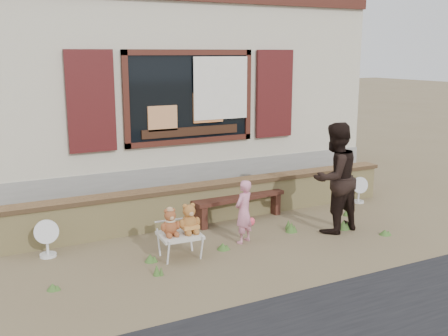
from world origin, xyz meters
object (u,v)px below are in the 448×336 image
child (244,212)px  bench (238,202)px  teddy_bear_right (189,218)px  folding_chair (180,236)px  adult (335,178)px  teddy_bear_left (170,222)px

child → bench: bearing=-140.5°
teddy_bear_right → child: bearing=11.2°
bench → child: (-0.45, -1.01, 0.17)m
folding_chair → adult: bearing=1.7°
bench → folding_chair: (-1.55, -1.13, -0.00)m
bench → child: bearing=-119.2°
bench → adult: bearing=-53.0°
bench → folding_chair: 1.92m
teddy_bear_left → teddy_bear_right: (0.28, -0.02, 0.02)m
folding_chair → teddy_bear_left: teddy_bear_left is taller
folding_chair → teddy_bear_left: (-0.14, 0.01, 0.23)m
folding_chair → adult: 2.71m
teddy_bear_right → adult: adult is taller
teddy_bear_left → child: (1.24, 0.11, -0.06)m
bench → child: child is taller
folding_chair → teddy_bear_right: size_ratio=1.39×
teddy_bear_left → adult: size_ratio=0.22×
adult → teddy_bear_right: bearing=-11.5°
teddy_bear_right → teddy_bear_left: bearing=180.0°
bench → child: size_ratio=1.79×
bench → folding_chair: bearing=-149.0°
bench → adult: (1.09, -1.21, 0.57)m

